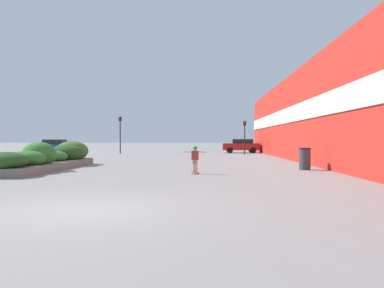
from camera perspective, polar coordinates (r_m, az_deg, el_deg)
The scene contains 10 objects.
ground_plane at distance 8.34m, azimuth -15.68°, elevation -9.64°, with size 300.00×300.00×0.00m, color gray.
building_wall_right at distance 26.51m, azimuth 15.81°, elevation 4.04°, with size 0.67×42.83×6.07m.
planter_box at distance 20.40m, azimuth -20.76°, elevation -1.93°, with size 2.04×9.13×1.39m.
skateboard at distance 16.26m, azimuth 0.47°, elevation -4.31°, with size 0.29×0.68×0.10m.
skateboarder at distance 16.21m, azimuth 0.47°, elevation -1.85°, with size 1.03×0.27×1.11m.
trash_bin at distance 19.10m, azimuth 16.81°, elevation -2.18°, with size 0.57×0.57×1.08m.
car_leftmost at distance 48.01m, azimuth -20.06°, elevation -0.18°, with size 4.44×1.90×1.47m.
car_center_left at distance 41.55m, azimuth 7.50°, elevation -0.24°, with size 4.01×2.03×1.52m.
traffic_light_left at distance 38.95m, azimuth -10.89°, elevation 2.29°, with size 0.28×0.30×3.81m.
traffic_light_right at distance 37.43m, azimuth 8.03°, elevation 1.91°, with size 0.28×0.30×3.32m.
Camera 1 is at (2.56, -7.80, 1.50)m, focal length 35.00 mm.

